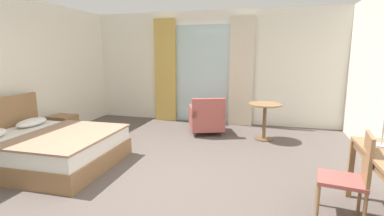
% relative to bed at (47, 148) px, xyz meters
% --- Properties ---
extents(ground, '(6.74, 7.75, 0.10)m').
position_rel_bed_xyz_m(ground, '(1.89, -0.06, -0.33)').
color(ground, '#564C47').
extents(wall_back, '(6.34, 0.12, 2.75)m').
position_rel_bed_xyz_m(wall_back, '(1.89, 3.56, 1.10)').
color(wall_back, white).
rests_on(wall_back, ground).
extents(balcony_glass_door, '(1.48, 0.02, 2.42)m').
position_rel_bed_xyz_m(balcony_glass_door, '(1.66, 3.48, 0.93)').
color(balcony_glass_door, silver).
rests_on(balcony_glass_door, ground).
extents(curtain_panel_left, '(0.55, 0.10, 2.58)m').
position_rel_bed_xyz_m(curtain_panel_left, '(0.70, 3.38, 1.01)').
color(curtain_panel_left, tan).
rests_on(curtain_panel_left, ground).
extents(curtain_panel_right, '(0.57, 0.10, 2.58)m').
position_rel_bed_xyz_m(curtain_panel_right, '(2.62, 3.38, 1.01)').
color(curtain_panel_right, beige).
rests_on(curtain_panel_right, ground).
extents(bed, '(2.03, 1.70, 1.02)m').
position_rel_bed_xyz_m(bed, '(0.00, 0.00, 0.00)').
color(bed, olive).
rests_on(bed, ground).
extents(nightstand, '(0.48, 0.44, 0.46)m').
position_rel_bed_xyz_m(nightstand, '(-0.82, 1.33, -0.04)').
color(nightstand, olive).
rests_on(nightstand, ground).
extents(desk_chair, '(0.51, 0.47, 0.95)m').
position_rel_bed_xyz_m(desk_chair, '(4.17, -0.39, 0.23)').
color(desk_chair, '#9E4C47').
rests_on(desk_chair, ground).
extents(armchair_by_window, '(0.94, 0.99, 0.82)m').
position_rel_bed_xyz_m(armchair_by_window, '(2.00, 2.44, 0.06)').
color(armchair_by_window, '#9E4C47').
rests_on(armchair_by_window, ground).
extents(round_cafe_table, '(0.66, 0.66, 0.74)m').
position_rel_bed_xyz_m(round_cafe_table, '(3.23, 2.30, 0.27)').
color(round_cafe_table, olive).
rests_on(round_cafe_table, ground).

